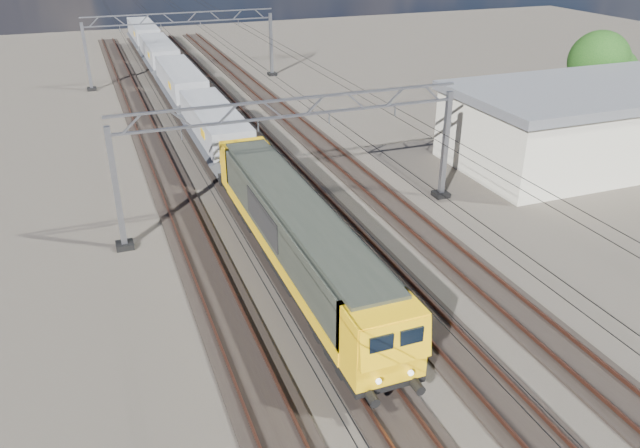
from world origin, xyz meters
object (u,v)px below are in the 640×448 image
object	(u,v)px
locomotive	(296,233)
hopper_wagon_fourth	(144,35)
catenary_gantry_mid	(295,156)
industrial_shed	(586,124)
tree_far	(603,64)
catenary_gantry_far	(183,45)
hopper_wagon_third	(159,55)
hopper_wagon_lead	(215,128)
hopper_wagon_mid	(181,84)

from	to	relation	value
locomotive	hopper_wagon_fourth	distance (m)	60.30
catenary_gantry_mid	industrial_shed	xyz separation A→B (m)	(22.00, 2.00, -1.18)
tree_far	catenary_gantry_far	bearing A→B (deg)	139.15
hopper_wagon_third	catenary_gantry_mid	bearing A→B (deg)	-87.15
hopper_wagon_fourth	industrial_shed	bearing A→B (deg)	-65.38
catenary_gantry_far	catenary_gantry_mid	bearing A→B (deg)	-90.00
hopper_wagon_third	hopper_wagon_fourth	world-z (taller)	same
hopper_wagon_lead	hopper_wagon_fourth	bearing A→B (deg)	90.00
catenary_gantry_mid	locomotive	bearing A→B (deg)	-108.67
catenary_gantry_mid	hopper_wagon_fourth	bearing A→B (deg)	92.11
hopper_wagon_mid	hopper_wagon_fourth	distance (m)	28.40
locomotive	tree_far	size ratio (longest dim) A/B	2.82
hopper_wagon_mid	hopper_wagon_fourth	xyz separation A→B (m)	(0.00, 28.40, 0.00)
hopper_wagon_mid	industrial_shed	distance (m)	33.93
catenary_gantry_far	hopper_wagon_third	size ratio (longest dim) A/B	1.53
catenary_gantry_far	hopper_wagon_mid	world-z (taller)	catenary_gantry_far
locomotive	hopper_wagon_fourth	bearing A→B (deg)	90.00
hopper_wagon_third	hopper_wagon_mid	bearing A→B (deg)	-90.00
hopper_wagon_mid	hopper_wagon_fourth	bearing A→B (deg)	90.00
industrial_shed	tree_far	size ratio (longest dim) A/B	2.49
hopper_wagon_mid	tree_far	world-z (taller)	tree_far
locomotive	industrial_shed	distance (m)	25.28
hopper_wagon_mid	tree_far	distance (m)	36.23
hopper_wagon_lead	hopper_wagon_third	size ratio (longest dim) A/B	1.00
catenary_gantry_mid	hopper_wagon_third	world-z (taller)	catenary_gantry_mid
catenary_gantry_far	hopper_wagon_third	distance (m)	4.92
industrial_shed	tree_far	bearing A→B (deg)	43.12
hopper_wagon_lead	tree_far	bearing A→B (deg)	-3.52
hopper_wagon_fourth	catenary_gantry_far	bearing A→B (deg)	-83.79
hopper_wagon_fourth	catenary_gantry_mid	bearing A→B (deg)	-87.89
hopper_wagon_mid	tree_far	size ratio (longest dim) A/B	1.74
catenary_gantry_far	tree_far	bearing A→B (deg)	-40.85
catenary_gantry_mid	hopper_wagon_fourth	xyz separation A→B (m)	(-2.00, 54.38, -1.67)
catenary_gantry_mid	locomotive	xyz separation A→B (m)	(-2.00, -5.92, -1.58)
locomotive	tree_far	bearing A→B (deg)	25.92
hopper_wagon_third	hopper_wagon_fourth	size ratio (longest dim) A/B	1.00
hopper_wagon_fourth	hopper_wagon_lead	bearing A→B (deg)	-90.00
hopper_wagon_mid	catenary_gantry_mid	bearing A→B (deg)	-85.60
catenary_gantry_mid	industrial_shed	world-z (taller)	catenary_gantry_mid
locomotive	hopper_wagon_fourth	xyz separation A→B (m)	(-0.00, 60.30, -0.09)
catenary_gantry_mid	industrial_shed	bearing A→B (deg)	5.19
industrial_shed	hopper_wagon_lead	bearing A→B (deg)	157.84
hopper_wagon_fourth	tree_far	bearing A→B (deg)	-54.06
catenary_gantry_far	locomotive	world-z (taller)	catenary_gantry_far
catenary_gantry_mid	hopper_wagon_third	bearing A→B (deg)	92.85
catenary_gantry_far	hopper_wagon_mid	size ratio (longest dim) A/B	1.53
hopper_wagon_lead	industrial_shed	xyz separation A→B (m)	(24.00, -9.78, 0.49)
catenary_gantry_mid	tree_far	distance (m)	31.87
locomotive	industrial_shed	bearing A→B (deg)	18.26
hopper_wagon_fourth	industrial_shed	world-z (taller)	industrial_shed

